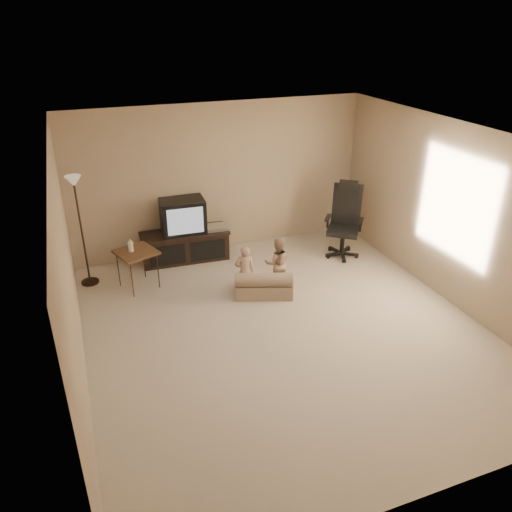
{
  "coord_description": "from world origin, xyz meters",
  "views": [
    {
      "loc": [
        -2.28,
        -4.99,
        3.76
      ],
      "look_at": [
        -0.17,
        0.6,
        0.82
      ],
      "focal_mm": 35.0,
      "sensor_mm": 36.0,
      "label": 1
    }
  ],
  "objects": [
    {
      "name": "office_chair",
      "position": [
        1.84,
        1.72,
        0.45
      ],
      "size": [
        0.81,
        0.81,
        1.26
      ],
      "rotation": [
        0.0,
        0.0,
        -0.65
      ],
      "color": "black",
      "rests_on": "floor"
    },
    {
      "name": "floor_lamp",
      "position": [
        -2.3,
        2.2,
        1.24
      ],
      "size": [
        0.26,
        0.26,
        1.7
      ],
      "color": "#2F1E15",
      "rests_on": "floor"
    },
    {
      "name": "tv_stand",
      "position": [
        -0.72,
        2.49,
        0.44
      ],
      "size": [
        1.49,
        0.62,
        1.05
      ],
      "rotation": [
        0.0,
        0.0,
        -0.06
      ],
      "color": "black",
      "rests_on": "floor"
    },
    {
      "name": "child_sofa",
      "position": [
        0.07,
        0.91,
        0.17
      ],
      "size": [
        0.95,
        0.73,
        0.41
      ],
      "rotation": [
        0.0,
        0.0,
        -0.35
      ],
      "color": "tan",
      "rests_on": "floor"
    },
    {
      "name": "floor",
      "position": [
        0.0,
        0.0,
        0.0
      ],
      "size": [
        5.5,
        5.5,
        0.0
      ],
      "primitive_type": "plane",
      "color": "#C2B59A",
      "rests_on": "ground"
    },
    {
      "name": "toddler_left",
      "position": [
        -0.2,
        0.98,
        0.4
      ],
      "size": [
        0.33,
        0.26,
        0.81
      ],
      "primitive_type": "imported",
      "rotation": [
        0.0,
        0.0,
        2.97
      ],
      "color": "tan",
      "rests_on": "floor"
    },
    {
      "name": "side_table",
      "position": [
        -1.61,
        1.81,
        0.58
      ],
      "size": [
        0.69,
        0.69,
        0.8
      ],
      "rotation": [
        0.0,
        0.0,
        0.34
      ],
      "color": "brown",
      "rests_on": "floor"
    },
    {
      "name": "room_shell",
      "position": [
        0.0,
        0.0,
        1.52
      ],
      "size": [
        5.5,
        5.5,
        5.5
      ],
      "color": "white",
      "rests_on": "floor"
    },
    {
      "name": "toddler_right",
      "position": [
        0.34,
        1.06,
        0.41
      ],
      "size": [
        0.44,
        0.31,
        0.81
      ],
      "primitive_type": "imported",
      "rotation": [
        0.0,
        0.0,
        2.88
      ],
      "color": "tan",
      "rests_on": "floor"
    }
  ]
}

